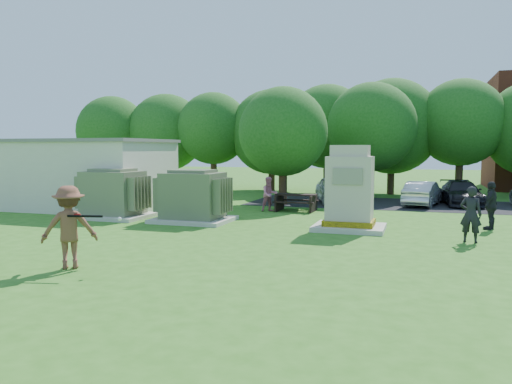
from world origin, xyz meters
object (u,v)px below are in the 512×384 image
(transformer_left, at_px, (113,195))
(transformer_right, at_px, (193,197))
(car_white, at_px, (334,190))
(person_by_generator, at_px, (471,214))
(generator_cabinet, at_px, (350,193))
(person_walking_right, at_px, (491,206))
(batter, at_px, (69,227))
(car_silver_a, at_px, (423,193))
(car_dark, at_px, (461,193))
(picnic_table, at_px, (296,200))
(person_at_picnic, at_px, (269,194))

(transformer_left, distance_m, transformer_right, 3.70)
(car_white, bearing_deg, person_by_generator, -78.89)
(transformer_right, height_order, generator_cabinet, generator_cabinet)
(person_walking_right, bearing_deg, transformer_right, -57.97)
(transformer_left, xyz_separation_m, batter, (4.22, -8.04, 0.04))
(car_white, relative_size, car_silver_a, 1.09)
(transformer_right, relative_size, batter, 1.49)
(batter, xyz_separation_m, car_dark, (10.09, 17.59, -0.39))
(transformer_left, height_order, person_walking_right, transformer_left)
(car_silver_a, bearing_deg, car_dark, -142.46)
(transformer_right, bearing_deg, car_silver_a, 44.66)
(generator_cabinet, height_order, picnic_table, generator_cabinet)
(generator_cabinet, distance_m, person_by_generator, 4.12)
(transformer_left, xyz_separation_m, generator_cabinet, (9.90, -0.13, 0.36))
(person_at_picnic, height_order, car_silver_a, person_at_picnic)
(transformer_left, relative_size, car_silver_a, 0.79)
(picnic_table, xyz_separation_m, person_walking_right, (7.89, -3.00, 0.37))
(car_dark, bearing_deg, car_silver_a, -160.63)
(picnic_table, relative_size, person_walking_right, 1.08)
(generator_cabinet, bearing_deg, car_silver_a, 73.88)
(transformer_left, bearing_deg, car_dark, 33.70)
(picnic_table, bearing_deg, transformer_right, -124.69)
(transformer_right, relative_size, person_walking_right, 1.73)
(generator_cabinet, distance_m, person_walking_right, 5.10)
(picnic_table, xyz_separation_m, person_by_generator, (6.96, -5.92, 0.37))
(car_dark, bearing_deg, transformer_right, -144.72)
(batter, bearing_deg, transformer_right, -121.42)
(transformer_right, distance_m, person_walking_right, 11.11)
(generator_cabinet, height_order, car_silver_a, generator_cabinet)
(generator_cabinet, relative_size, person_by_generator, 1.73)
(picnic_table, bearing_deg, batter, -101.73)
(person_by_generator, xyz_separation_m, car_silver_a, (-1.36, 10.03, -0.25))
(batter, bearing_deg, car_silver_a, -151.31)
(person_walking_right, relative_size, car_silver_a, 0.46)
(transformer_right, height_order, car_white, transformer_right)
(car_silver_a, bearing_deg, person_at_picnic, 45.93)
(person_by_generator, relative_size, person_walking_right, 1.01)
(batter, bearing_deg, person_at_picnic, -131.98)
(car_white, bearing_deg, person_at_picnic, -134.35)
(person_at_picnic, bearing_deg, person_by_generator, -70.09)
(person_walking_right, xyz_separation_m, car_silver_a, (-2.28, 7.11, -0.24))
(person_walking_right, distance_m, car_silver_a, 7.48)
(picnic_table, height_order, car_silver_a, car_silver_a)
(generator_cabinet, distance_m, car_dark, 10.65)
(batter, distance_m, person_by_generator, 11.65)
(generator_cabinet, bearing_deg, picnic_table, 123.58)
(generator_cabinet, relative_size, car_silver_a, 0.79)
(generator_cabinet, distance_m, car_silver_a, 9.13)
(generator_cabinet, bearing_deg, transformer_left, 179.27)
(transformer_left, relative_size, car_white, 0.72)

